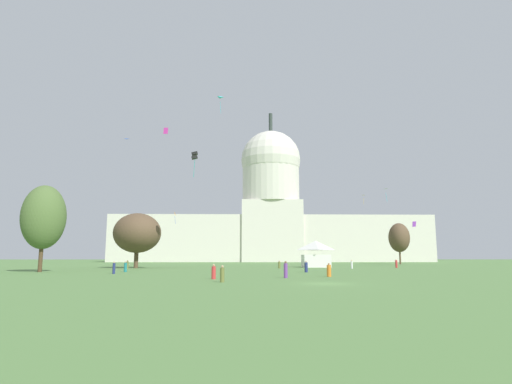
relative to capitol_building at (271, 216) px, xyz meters
name	(u,v)px	position (x,y,z in m)	size (l,w,h in m)	color
ground_plane	(326,284)	(-5.82, -167.67, -21.39)	(800.00, 800.00, 0.00)	#567F42
capitol_building	(271,216)	(0.00, 0.00, 0.00)	(147.70, 28.64, 72.36)	beige
event_tent	(316,254)	(2.87, -110.16, -18.53)	(5.95, 5.61, 5.70)	white
tree_west_near	(44,217)	(-42.62, -138.51, -13.30)	(8.64, 8.55, 12.90)	#4C3823
tree_west_mid	(137,233)	(-34.39, -115.23, -14.37)	(13.60, 13.96, 11.06)	brown
tree_east_near	(399,238)	(35.87, -69.70, -13.16)	(8.53, 9.49, 12.76)	brown
person_olive_front_left	(127,265)	(-34.60, -120.76, -20.65)	(0.47, 0.47, 1.61)	olive
person_olive_near_tree_west	(279,265)	(-5.72, -118.46, -20.71)	(0.51, 0.51, 1.52)	olive
person_white_edge_west	(352,265)	(7.81, -121.47, -20.61)	(0.41, 0.41, 1.68)	silver
person_navy_deep_crowd	(114,268)	(-29.54, -146.13, -20.64)	(0.42, 0.42, 1.61)	navy
person_navy_near_tent	(306,267)	(-3.63, -140.92, -20.64)	(0.59, 0.59, 1.65)	navy
person_olive_mid_center	(222,275)	(-14.43, -165.43, -20.73)	(0.38, 0.38, 1.46)	olive
person_purple_back_left	(286,270)	(-8.18, -157.74, -20.58)	(0.50, 0.50, 1.75)	#703D93
person_red_front_right	(396,264)	(18.72, -114.75, -20.58)	(0.59, 0.59, 1.77)	red
person_orange_lawn_far_right	(329,271)	(-3.08, -154.99, -20.71)	(0.67, 0.67, 1.52)	orange
person_red_edge_east	(214,272)	(-15.56, -160.06, -20.73)	(0.58, 0.58, 1.47)	red
person_teal_lawn_far_left	(125,267)	(-30.04, -138.82, -20.69)	(0.57, 0.57, 1.56)	#1E757A
kite_violet_low	(414,224)	(24.80, -109.98, -12.01)	(0.88, 0.63, 1.22)	purple
kite_black_mid	(195,156)	(-21.43, -129.09, -1.47)	(1.21, 1.14, 4.59)	black
kite_white_mid	(387,191)	(28.15, -83.21, -0.39)	(1.18, 1.60, 3.65)	white
kite_blue_mid	(127,140)	(-44.50, -90.03, 12.05)	(1.24, 0.70, 0.12)	blue
kite_magenta_mid	(166,131)	(-30.33, -109.77, 8.86)	(1.08, 0.26, 1.47)	#D1339E
kite_gold_mid	(365,197)	(27.22, -63.99, 0.49)	(1.39, 1.37, 2.60)	gold
kite_orange_low	(175,215)	(-36.00, -58.97, -5.33)	(0.50, 0.70, 3.97)	orange
kite_cyan_high	(219,101)	(-19.02, -99.54, 19.87)	(1.57, 1.36, 3.82)	#33BCDB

